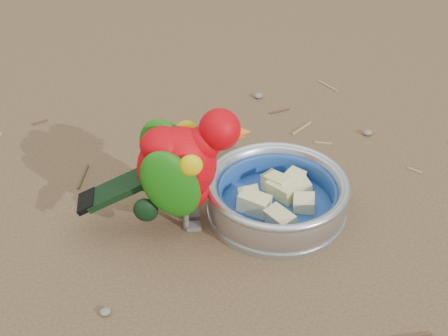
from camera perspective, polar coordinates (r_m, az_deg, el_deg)
ground at (r=0.96m, az=1.03°, el=-3.98°), size 60.00×60.00×0.00m
food_bowl at (r=0.95m, az=4.79°, el=-3.74°), size 0.21×0.21×0.02m
bowl_wall at (r=0.93m, az=4.88°, el=-2.32°), size 0.21×0.21×0.04m
fruit_wedges at (r=0.94m, az=4.86°, el=-2.65°), size 0.13×0.13×0.03m
lory_parrot at (r=0.88m, az=-4.00°, el=-0.53°), size 0.25×0.18×0.18m
ground_debris at (r=1.01m, az=1.24°, el=-1.10°), size 0.90×0.80×0.01m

